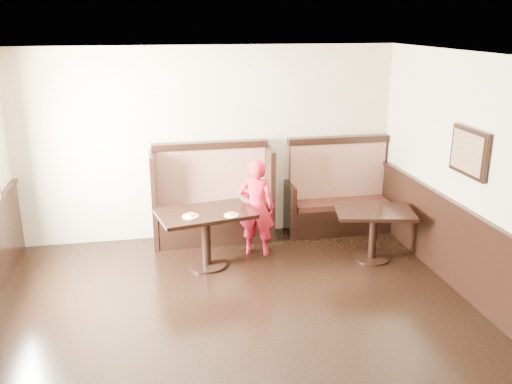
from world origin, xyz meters
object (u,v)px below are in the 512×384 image
object	(u,v)px
booth_neighbor	(339,200)
table_neighbor	(374,223)
booth_main	(212,205)
table_main	(206,225)
child	(257,208)

from	to	relation	value
booth_neighbor	table_neighbor	distance (m)	1.14
booth_main	table_main	bearing A→B (deg)	-101.83
booth_neighbor	table_neighbor	xyz separation A→B (m)	(0.10, -1.14, 0.05)
booth_neighbor	child	size ratio (longest dim) A/B	1.21
booth_main	booth_neighbor	distance (m)	1.95
booth_neighbor	table_neighbor	size ratio (longest dim) A/B	1.46
booth_main	table_neighbor	bearing A→B (deg)	-29.12
table_neighbor	booth_main	bearing A→B (deg)	162.34
child	booth_neighbor	bearing A→B (deg)	-134.53
table_neighbor	child	distance (m)	1.60
table_neighbor	booth_neighbor	bearing A→B (deg)	106.26
booth_neighbor	child	xyz separation A→B (m)	(-1.42, -0.65, 0.20)
booth_main	booth_neighbor	xyz separation A→B (m)	(1.95, -0.00, -0.05)
booth_main	child	bearing A→B (deg)	-50.60
booth_main	table_main	world-z (taller)	booth_main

